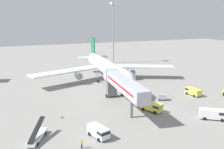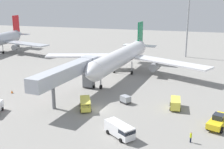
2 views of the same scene
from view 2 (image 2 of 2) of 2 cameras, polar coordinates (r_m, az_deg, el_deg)
ground_plane at (r=56.60m, az=-2.81°, el=-7.02°), size 300.00×300.00×0.00m
airplane_at_gate at (r=81.49m, az=2.12°, el=3.63°), size 49.99×46.20×13.79m
jet_bridge at (r=61.62m, az=-8.36°, el=0.47°), size 5.18×23.47×7.73m
pushback_tug at (r=52.08m, az=20.61°, el=-8.70°), size 4.20×7.04×2.41m
service_van_outer_right at (r=58.16m, az=12.62°, el=-5.57°), size 2.50×4.69×1.98m
service_van_near_left at (r=45.50m, az=1.62°, el=-10.99°), size 5.72×4.92×2.18m
service_van_near_center at (r=56.44m, az=-5.40°, el=-5.86°), size 4.01×5.52×2.04m
baggage_cart_far_center at (r=59.59m, az=2.73°, el=-4.97°), size 2.51×2.36×1.59m
ground_crew_worker_foreground at (r=45.58m, az=15.56°, el=-11.99°), size 0.34×0.34×1.73m
safety_cone_alpha at (r=69.84m, az=-19.47°, el=-3.25°), size 0.51×0.51×0.77m
apron_light_mast at (r=108.82m, az=15.23°, el=13.32°), size 2.40×2.40×27.86m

